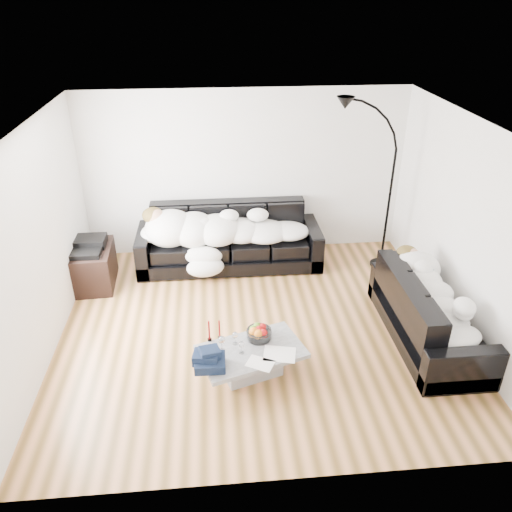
{
  "coord_description": "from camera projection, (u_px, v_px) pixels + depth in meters",
  "views": [
    {
      "loc": [
        -0.5,
        -5.17,
        3.91
      ],
      "look_at": [
        0.0,
        0.3,
        0.9
      ],
      "focal_mm": 35.0,
      "sensor_mm": 36.0,
      "label": 1
    }
  ],
  "objects": [
    {
      "name": "wine_glass_c",
      "position": [
        241.0,
        347.0,
        5.46
      ],
      "size": [
        0.07,
        0.07,
        0.15
      ],
      "primitive_type": "cylinder",
      "rotation": [
        0.0,
        0.0,
        -0.02
      ],
      "color": "white",
      "rests_on": "coffee_table"
    },
    {
      "name": "stereo",
      "position": [
        89.0,
        245.0,
        7.08
      ],
      "size": [
        0.44,
        0.34,
        0.13
      ],
      "primitive_type": "cube",
      "rotation": [
        0.0,
        0.0,
        -0.0
      ],
      "color": "black",
      "rests_on": "av_cabinet"
    },
    {
      "name": "sleeper_right",
      "position": [
        433.0,
        295.0,
        5.97
      ],
      "size": [
        0.74,
        1.74,
        0.43
      ],
      "primitive_type": null,
      "rotation": [
        0.0,
        0.0,
        1.57
      ],
      "color": "white",
      "rests_on": "sofa_right"
    },
    {
      "name": "newspaper_b",
      "position": [
        260.0,
        363.0,
        5.33
      ],
      "size": [
        0.34,
        0.31,
        0.01
      ],
      "primitive_type": "cube",
      "rotation": [
        0.0,
        0.0,
        -0.48
      ],
      "color": "silver",
      "rests_on": "coffee_table"
    },
    {
      "name": "av_cabinet",
      "position": [
        93.0,
        266.0,
        7.25
      ],
      "size": [
        0.63,
        0.88,
        0.58
      ],
      "primitive_type": "cube",
      "rotation": [
        0.0,
        0.0,
        0.05
      ],
      "color": "black",
      "rests_on": "ground"
    },
    {
      "name": "coffee_table",
      "position": [
        251.0,
        361.0,
        5.62
      ],
      "size": [
        1.29,
        0.99,
        0.33
      ],
      "primitive_type": "cube",
      "rotation": [
        0.0,
        0.0,
        0.32
      ],
      "color": "#939699",
      "rests_on": "ground"
    },
    {
      "name": "candle_right",
      "position": [
        219.0,
        330.0,
        5.66
      ],
      "size": [
        0.05,
        0.05,
        0.24
      ],
      "primitive_type": "cylinder",
      "rotation": [
        0.0,
        0.0,
        -0.14
      ],
      "color": "maroon",
      "rests_on": "coffee_table"
    },
    {
      "name": "wall_left",
      "position": [
        38.0,
        247.0,
        5.61
      ],
      "size": [
        0.02,
        4.5,
        2.6
      ],
      "primitive_type": "cube",
      "color": "silver",
      "rests_on": "ground"
    },
    {
      "name": "sofa_right",
      "position": [
        430.0,
        310.0,
        6.08
      ],
      "size": [
        0.87,
        2.03,
        0.82
      ],
      "primitive_type": "cube",
      "rotation": [
        0.0,
        0.0,
        1.57
      ],
      "color": "black",
      "rests_on": "ground"
    },
    {
      "name": "newspaper_a",
      "position": [
        280.0,
        354.0,
        5.47
      ],
      "size": [
        0.4,
        0.34,
        0.01
      ],
      "primitive_type": "cube",
      "rotation": [
        0.0,
        0.0,
        -0.21
      ],
      "color": "silver",
      "rests_on": "coffee_table"
    },
    {
      "name": "sleeper_back",
      "position": [
        229.0,
        227.0,
        7.57
      ],
      "size": [
        2.37,
        0.82,
        0.47
      ],
      "primitive_type": null,
      "color": "white",
      "rests_on": "sofa_back"
    },
    {
      "name": "teal_cushion",
      "position": [
        410.0,
        263.0,
        6.47
      ],
      "size": [
        0.42,
        0.38,
        0.2
      ],
      "primitive_type": "ellipsoid",
      "rotation": [
        0.0,
        0.0,
        0.24
      ],
      "color": "#0C4B59",
      "rests_on": "sofa_right"
    },
    {
      "name": "wine_glass_b",
      "position": [
        222.0,
        344.0,
        5.49
      ],
      "size": [
        0.09,
        0.09,
        0.19
      ],
      "primitive_type": "cylinder",
      "rotation": [
        0.0,
        0.0,
        -0.1
      ],
      "color": "white",
      "rests_on": "coffee_table"
    },
    {
      "name": "shoes",
      "position": [
        402.0,
        321.0,
        6.49
      ],
      "size": [
        0.53,
        0.43,
        0.11
      ],
      "primitive_type": null,
      "rotation": [
        0.0,
        0.0,
        0.18
      ],
      "color": "#472311",
      "rests_on": "ground"
    },
    {
      "name": "fruit_bowl",
      "position": [
        259.0,
        332.0,
        5.68
      ],
      "size": [
        0.36,
        0.36,
        0.18
      ],
      "primitive_type": "cylinder",
      "rotation": [
        0.0,
        0.0,
        0.33
      ],
      "color": "white",
      "rests_on": "coffee_table"
    },
    {
      "name": "candle_left",
      "position": [
        209.0,
        331.0,
        5.62
      ],
      "size": [
        0.05,
        0.05,
        0.27
      ],
      "primitive_type": "cylinder",
      "rotation": [
        0.0,
        0.0,
        -0.03
      ],
      "color": "maroon",
      "rests_on": "coffee_table"
    },
    {
      "name": "navy_jacket",
      "position": [
        208.0,
        354.0,
        5.22
      ],
      "size": [
        0.37,
        0.32,
        0.17
      ],
      "primitive_type": null,
      "rotation": [
        0.0,
        0.0,
        0.09
      ],
      "color": "black",
      "rests_on": "coffee_table"
    },
    {
      "name": "wine_glass_a",
      "position": [
        235.0,
        338.0,
        5.59
      ],
      "size": [
        0.08,
        0.08,
        0.16
      ],
      "primitive_type": "cylinder",
      "rotation": [
        0.0,
        0.0,
        0.15
      ],
      "color": "white",
      "rests_on": "coffee_table"
    },
    {
      "name": "floor_lamp",
      "position": [
        390.0,
        197.0,
        7.34
      ],
      "size": [
        0.85,
        0.38,
        2.29
      ],
      "primitive_type": null,
      "rotation": [
        0.0,
        0.0,
        -0.06
      ],
      "color": "black",
      "rests_on": "ground"
    },
    {
      "name": "wall_right",
      "position": [
        464.0,
        230.0,
        6.01
      ],
      "size": [
        0.02,
        4.5,
        2.6
      ],
      "primitive_type": "cube",
      "color": "silver",
      "rests_on": "ground"
    },
    {
      "name": "sofa_back",
      "position": [
        229.0,
        238.0,
        7.71
      ],
      "size": [
        2.81,
        0.97,
        0.92
      ],
      "primitive_type": "cube",
      "color": "black",
      "rests_on": "ground"
    },
    {
      "name": "ceiling",
      "position": [
        259.0,
        127.0,
        5.19
      ],
      "size": [
        5.0,
        5.0,
        0.0
      ],
      "primitive_type": "plane",
      "color": "white",
      "rests_on": "ground"
    },
    {
      "name": "wall_back",
      "position": [
        245.0,
        174.0,
        7.78
      ],
      "size": [
        5.0,
        0.02,
        2.6
      ],
      "primitive_type": "cube",
      "color": "silver",
      "rests_on": "ground"
    },
    {
      "name": "ground",
      "position": [
        258.0,
        328.0,
        6.44
      ],
      "size": [
        5.0,
        5.0,
        0.0
      ],
      "primitive_type": "plane",
      "color": "brown",
      "rests_on": "ground"
    }
  ]
}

